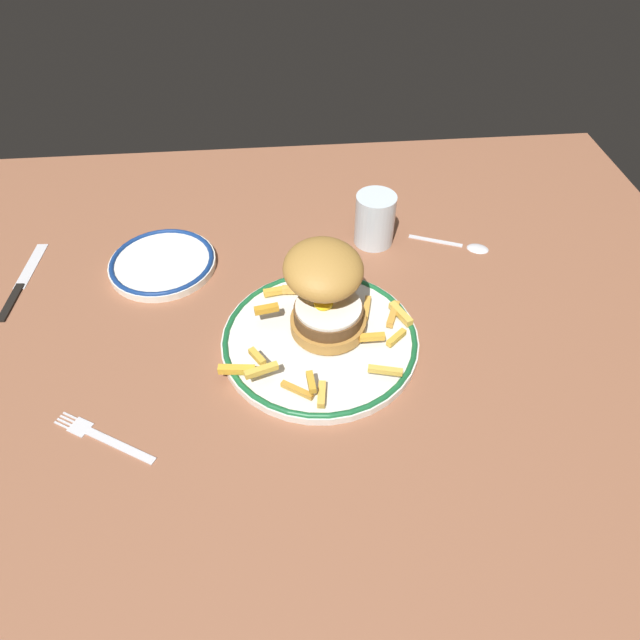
{
  "coord_description": "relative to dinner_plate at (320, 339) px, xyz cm",
  "views": [
    {
      "loc": [
        -3.37,
        -52.64,
        57.44
      ],
      "look_at": [
        1.26,
        -1.42,
        4.6
      ],
      "focal_mm": 31.14,
      "sensor_mm": 36.0,
      "label": 1
    }
  ],
  "objects": [
    {
      "name": "knife",
      "position": [
        -44.87,
        15.63,
        -0.58
      ],
      "size": [
        2.95,
        18.06,
        0.7
      ],
      "color": "black",
      "rests_on": "ground_plane"
    },
    {
      "name": "dinner_plate",
      "position": [
        0.0,
        0.0,
        0.0
      ],
      "size": [
        27.14,
        27.14,
        1.6
      ],
      "color": "white",
      "rests_on": "ground_plane"
    },
    {
      "name": "side_plate",
      "position": [
        -23.42,
        18.5,
        -0.0
      ],
      "size": [
        16.74,
        16.74,
        1.6
      ],
      "color": "white",
      "rests_on": "ground_plane"
    },
    {
      "name": "burger",
      "position": [
        0.98,
        2.84,
        6.59
      ],
      "size": [
        12.64,
        14.02,
        11.99
      ],
      "color": "#B27B36",
      "rests_on": "dinner_plate"
    },
    {
      "name": "water_glass",
      "position": [
        10.96,
        22.19,
        2.85
      ],
      "size": [
        6.5,
        6.5,
        8.66
      ],
      "color": "silver",
      "rests_on": "ground_plane"
    },
    {
      "name": "ground_plane",
      "position": [
        -1.26,
        1.42,
        -2.84
      ],
      "size": [
        128.26,
        107.89,
        4.0
      ],
      "primitive_type": "cube",
      "color": "#8F593E"
    },
    {
      "name": "fries_pile",
      "position": [
        0.26,
        0.56,
        1.65
      ],
      "size": [
        26.73,
        25.88,
        2.82
      ],
      "color": "gold",
      "rests_on": "dinner_plate"
    },
    {
      "name": "spoon",
      "position": [
        26.46,
        19.01,
        -0.48
      ],
      "size": [
        12.95,
        6.62,
        0.9
      ],
      "color": "silver",
      "rests_on": "ground_plane"
    },
    {
      "name": "fork",
      "position": [
        -27.38,
        -12.83,
        -0.66
      ],
      "size": [
        13.12,
        8.47,
        0.36
      ],
      "color": "silver",
      "rests_on": "ground_plane"
    }
  ]
}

